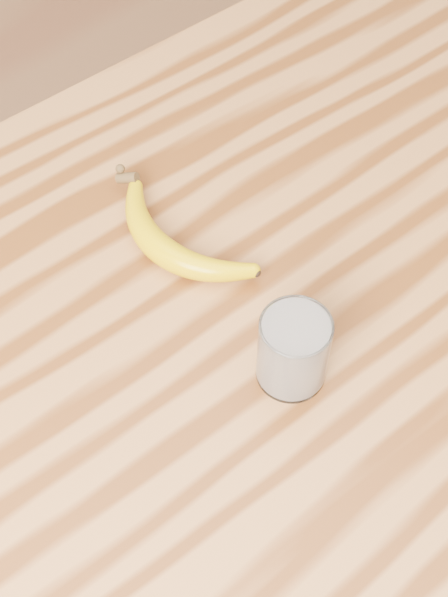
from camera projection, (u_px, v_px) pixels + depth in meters
table at (254, 340)px, 1.04m from camera, size 1.20×0.80×0.90m
smoothie_glass at (293, 350)px, 0.82m from camera, size 0.07×0.07×0.09m
banana at (163, 252)px, 0.93m from camera, size 0.14×0.29×0.03m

